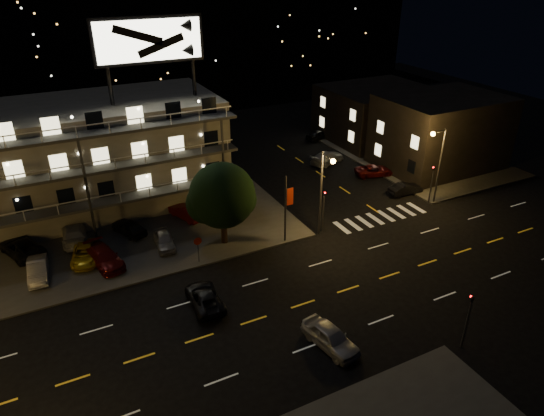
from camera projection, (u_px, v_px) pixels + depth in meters
name	position (u px, v px, depth m)	size (l,w,h in m)	color
ground	(279.00, 312.00, 34.75)	(140.00, 140.00, 0.00)	black
curb_nw	(46.00, 231.00, 44.94)	(44.00, 24.00, 0.15)	#3A3A37
curb_ne	(413.00, 154.00, 62.64)	(16.00, 24.00, 0.15)	#3A3A37
motel	(76.00, 157.00, 47.24)	(28.00, 13.80, 18.10)	gray
side_bldg_front	(440.00, 132.00, 57.55)	(14.06, 10.00, 8.50)	black
side_bldg_back	(377.00, 113.00, 67.41)	(14.06, 12.00, 7.00)	black
hill_backdrop	(59.00, 32.00, 81.62)	(120.00, 25.00, 24.00)	black
streetlight_nc	(323.00, 186.00, 42.19)	(0.44, 1.92, 8.00)	#2D2D30
streetlight_ne	(438.00, 159.00, 47.96)	(1.92, 0.44, 8.00)	#2D2D30
signal_nw	(324.00, 207.00, 43.93)	(0.20, 0.27, 4.60)	#2D2D30
signal_sw	(468.00, 316.00, 30.45)	(0.20, 0.27, 4.60)	#2D2D30
signal_ne	(432.00, 180.00, 49.16)	(0.27, 0.20, 4.60)	#2D2D30
banner_north	(286.00, 207.00, 41.89)	(0.83, 0.16, 6.40)	#2D2D30
stop_sign	(198.00, 246.00, 39.55)	(0.91, 0.11, 2.61)	#2D2D30
tree	(222.00, 197.00, 41.06)	(5.91, 5.69, 7.44)	black
lot_car_1	(38.00, 270.00, 38.03)	(1.42, 4.07, 1.34)	#9B9BA0
lot_car_2	(85.00, 253.00, 40.27)	(2.04, 4.42, 1.23)	gold
lot_car_3	(104.00, 257.00, 39.62)	(1.94, 4.78, 1.39)	#570D0C
lot_car_4	(164.00, 240.00, 42.16)	(1.49, 3.72, 1.27)	#9B9BA0
lot_car_6	(21.00, 247.00, 41.02)	(2.32, 5.03, 1.40)	black
lot_car_7	(74.00, 232.00, 43.06)	(2.13, 5.23, 1.52)	#9B9BA0
lot_car_8	(129.00, 227.00, 44.12)	(1.59, 3.94, 1.34)	black
lot_car_9	(186.00, 211.00, 46.79)	(1.47, 4.21, 1.39)	#570D0C
side_car_0	(405.00, 189.00, 51.94)	(1.32, 3.80, 1.25)	black
side_car_1	(374.00, 171.00, 56.44)	(2.05, 4.44, 1.24)	#570D0C
side_car_2	(327.00, 157.00, 59.85)	(2.06, 5.06, 1.47)	#9B9BA0
side_car_3	(319.00, 134.00, 67.86)	(1.60, 3.99, 1.36)	black
road_car_east	(330.00, 337.00, 31.37)	(1.75, 4.36, 1.48)	#9B9BA0
road_car_west	(205.00, 298.00, 35.22)	(2.11, 4.57, 1.27)	black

